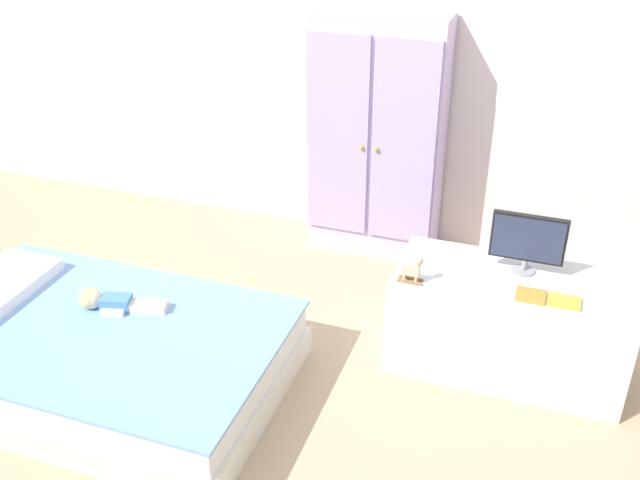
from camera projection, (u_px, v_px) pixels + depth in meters
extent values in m
cube|color=tan|center=(253.00, 393.00, 3.15)|extent=(10.00, 10.00, 0.02)
cube|color=silver|center=(104.00, 367.00, 3.18)|extent=(1.57, 0.99, 0.13)
cube|color=silver|center=(100.00, 343.00, 3.12)|extent=(1.53, 0.95, 0.13)
cube|color=#7AA8DB|center=(97.00, 329.00, 3.08)|extent=(1.56, 0.98, 0.02)
cube|color=#4C84C6|center=(116.00, 303.00, 3.19)|extent=(0.15, 0.11, 0.06)
cube|color=beige|center=(150.00, 304.00, 3.20)|extent=(0.16, 0.07, 0.04)
cube|color=beige|center=(147.00, 309.00, 3.17)|extent=(0.16, 0.07, 0.04)
cube|color=beige|center=(120.00, 299.00, 3.24)|extent=(0.10, 0.05, 0.03)
cube|color=beige|center=(112.00, 313.00, 3.15)|extent=(0.10, 0.05, 0.03)
sphere|color=beige|center=(92.00, 299.00, 3.19)|extent=(0.09, 0.09, 0.09)
sphere|color=#E0C67F|center=(89.00, 298.00, 3.19)|extent=(0.10, 0.10, 0.10)
cube|color=silver|center=(377.00, 138.00, 3.93)|extent=(0.71, 0.26, 1.33)
cube|color=#AF9DC9|center=(338.00, 137.00, 3.85)|extent=(0.33, 0.02, 1.09)
cube|color=#AF9DC9|center=(403.00, 145.00, 3.75)|extent=(0.33, 0.02, 1.09)
sphere|color=gold|center=(361.00, 148.00, 3.81)|extent=(0.02, 0.02, 0.02)
sphere|color=gold|center=(376.00, 149.00, 3.79)|extent=(0.02, 0.02, 0.02)
cube|color=silver|center=(508.00, 323.00, 3.20)|extent=(1.00, 0.48, 0.45)
cylinder|color=#99999E|center=(523.00, 270.00, 3.15)|extent=(0.10, 0.10, 0.01)
cylinder|color=#99999E|center=(524.00, 265.00, 3.14)|extent=(0.02, 0.02, 0.05)
cube|color=black|center=(528.00, 238.00, 3.07)|extent=(0.31, 0.02, 0.21)
cube|color=#28334C|center=(528.00, 239.00, 3.06)|extent=(0.29, 0.01, 0.19)
cube|color=#8E6642|center=(411.00, 278.00, 3.09)|extent=(0.11, 0.01, 0.01)
cube|color=#8E6642|center=(409.00, 282.00, 3.07)|extent=(0.11, 0.01, 0.01)
cube|color=#D1B289|center=(411.00, 270.00, 3.06)|extent=(0.07, 0.03, 0.04)
cylinder|color=#D1B289|center=(417.00, 276.00, 3.07)|extent=(0.01, 0.01, 0.02)
cylinder|color=#D1B289|center=(416.00, 279.00, 3.06)|extent=(0.01, 0.01, 0.02)
cylinder|color=#D1B289|center=(405.00, 274.00, 3.09)|extent=(0.01, 0.01, 0.02)
cylinder|color=#D1B289|center=(404.00, 277.00, 3.07)|extent=(0.01, 0.01, 0.02)
cylinder|color=#D1B289|center=(419.00, 265.00, 3.03)|extent=(0.02, 0.02, 0.02)
sphere|color=#D1B289|center=(419.00, 261.00, 3.02)|extent=(0.04, 0.04, 0.04)
cube|color=orange|center=(530.00, 296.00, 2.98)|extent=(0.12, 0.11, 0.01)
cube|color=gold|center=(564.00, 301.00, 2.94)|extent=(0.13, 0.09, 0.01)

